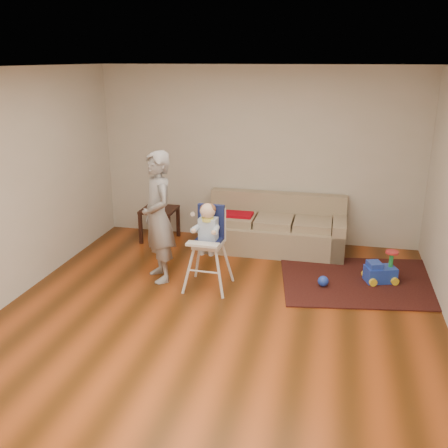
% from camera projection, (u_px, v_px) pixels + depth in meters
% --- Properties ---
extents(ground, '(5.50, 5.50, 0.00)m').
position_uv_depth(ground, '(216.00, 320.00, 5.59)').
color(ground, '#4B260B').
rests_on(ground, ground).
extents(room_envelope, '(5.04, 5.52, 2.72)m').
position_uv_depth(room_envelope, '(227.00, 145.00, 5.48)').
color(room_envelope, beige).
rests_on(room_envelope, ground).
extents(sofa, '(2.10, 0.86, 0.81)m').
position_uv_depth(sofa, '(274.00, 224.00, 7.51)').
color(sofa, gray).
rests_on(sofa, ground).
extents(side_table, '(0.53, 0.53, 0.53)m').
position_uv_depth(side_table, '(160.00, 224.00, 7.96)').
color(side_table, black).
rests_on(side_table, ground).
extents(area_rug, '(2.30, 1.87, 0.02)m').
position_uv_depth(area_rug, '(363.00, 281.00, 6.53)').
color(area_rug, black).
rests_on(area_rug, ground).
extents(ride_on_toy, '(0.45, 0.38, 0.42)m').
position_uv_depth(ride_on_toy, '(381.00, 266.00, 6.44)').
color(ride_on_toy, blue).
rests_on(ride_on_toy, area_rug).
extents(toy_ball, '(0.14, 0.14, 0.14)m').
position_uv_depth(toy_ball, '(323.00, 281.00, 6.35)').
color(toy_ball, blue).
rests_on(toy_ball, area_rug).
extents(high_chair, '(0.53, 0.53, 1.12)m').
position_uv_depth(high_chair, '(208.00, 248.00, 6.21)').
color(high_chair, silver).
rests_on(high_chair, ground).
extents(adult, '(0.70, 0.74, 1.70)m').
position_uv_depth(adult, '(158.00, 217.00, 6.37)').
color(adult, gray).
rests_on(adult, ground).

